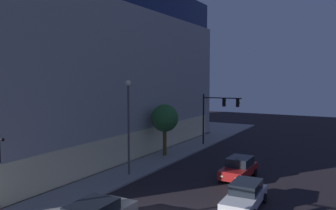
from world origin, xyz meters
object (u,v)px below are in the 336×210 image
object	(u,v)px
street_lamp_sidewalk	(128,115)
sidewalk_tree	(165,118)
traffic_light_far_corner	(218,109)
car_white	(245,195)
car_red	(239,168)
modern_building	(32,69)

from	to	relation	value
street_lamp_sidewalk	sidewalk_tree	distance (m)	7.38
traffic_light_far_corner	street_lamp_sidewalk	bearing A→B (deg)	172.60
car_white	car_red	xyz separation A→B (m)	(5.68, 2.16, 0.05)
sidewalk_tree	car_white	world-z (taller)	sidewalk_tree
traffic_light_far_corner	car_red	distance (m)	12.91
sidewalk_tree	car_white	bearing A→B (deg)	-130.22
traffic_light_far_corner	car_red	world-z (taller)	traffic_light_far_corner
modern_building	traffic_light_far_corner	bearing A→B (deg)	-65.75
modern_building	sidewalk_tree	distance (m)	18.06
modern_building	car_red	bearing A→B (deg)	-94.16
traffic_light_far_corner	sidewalk_tree	distance (m)	7.92
traffic_light_far_corner	car_white	bearing A→B (deg)	-153.96
sidewalk_tree	car_red	world-z (taller)	sidewalk_tree
modern_building	car_red	distance (m)	27.26
traffic_light_far_corner	sidewalk_tree	world-z (taller)	traffic_light_far_corner
modern_building	car_white	size ratio (longest dim) A/B	7.32
sidewalk_tree	car_white	distance (m)	14.56
street_lamp_sidewalk	car_red	size ratio (longest dim) A/B	1.74
sidewalk_tree	street_lamp_sidewalk	bearing A→B (deg)	-173.31
sidewalk_tree	traffic_light_far_corner	bearing A→B (deg)	-20.41
modern_building	street_lamp_sidewalk	xyz separation A→B (m)	(-5.64, -18.13, -3.95)
street_lamp_sidewalk	sidewalk_tree	bearing A→B (deg)	6.69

